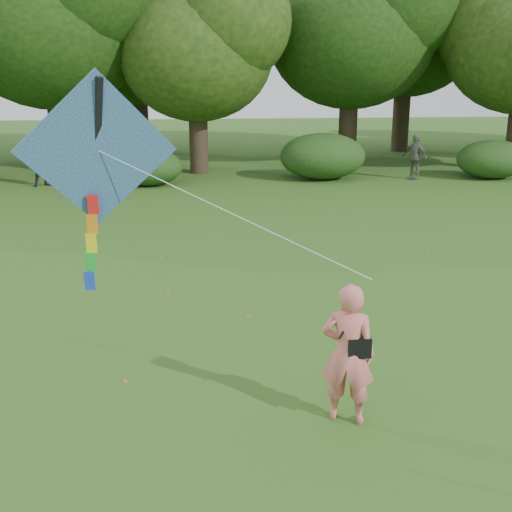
{
  "coord_description": "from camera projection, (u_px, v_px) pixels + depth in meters",
  "views": [
    {
      "loc": [
        -2.26,
        -7.91,
        4.45
      ],
      "look_at": [
        -1.29,
        2.0,
        1.5
      ],
      "focal_mm": 45.0,
      "sensor_mm": 36.0,
      "label": 1
    }
  ],
  "objects": [
    {
      "name": "flying_kite",
      "position": [
        97.0,
        155.0,
        8.13
      ],
      "size": [
        4.36,
        1.39,
        2.88
      ],
      "color": "#2535A2",
      "rests_on": "ground"
    },
    {
      "name": "shrub_band",
      "position": [
        232.0,
        160.0,
        25.51
      ],
      "size": [
        39.15,
        3.22,
        1.88
      ],
      "color": "#264919",
      "rests_on": "ground"
    },
    {
      "name": "tree_line",
      "position": [
        276.0,
        40.0,
        29.42
      ],
      "size": [
        54.7,
        15.3,
        9.48
      ],
      "color": "#3A2D1E",
      "rests_on": "ground"
    },
    {
      "name": "bystander_right",
      "position": [
        414.0,
        157.0,
        26.1
      ],
      "size": [
        1.06,
        1.06,
        1.81
      ],
      "primitive_type": "imported",
      "rotation": [
        0.0,
        0.0,
        -0.79
      ],
      "color": "#67625C",
      "rests_on": "ground"
    },
    {
      "name": "ground",
      "position": [
        361.0,
        396.0,
        9.02
      ],
      "size": [
        100.0,
        100.0,
        0.0
      ],
      "primitive_type": "plane",
      "color": "#265114",
      "rests_on": "ground"
    },
    {
      "name": "bystander_left",
      "position": [
        43.0,
        163.0,
        24.55
      ],
      "size": [
        1.11,
        1.02,
        1.83
      ],
      "primitive_type": "imported",
      "rotation": [
        0.0,
        0.0,
        0.47
      ],
      "color": "#23242F",
      "rests_on": "ground"
    },
    {
      "name": "fallen_leaves",
      "position": [
        323.0,
        280.0,
        13.89
      ],
      "size": [
        9.15,
        12.58,
        0.01
      ],
      "color": "olive",
      "rests_on": "ground"
    },
    {
      "name": "crossbody_bag",
      "position": [
        358.0,
        345.0,
        8.1
      ],
      "size": [
        0.43,
        0.2,
        0.73
      ],
      "color": "black",
      "rests_on": "ground"
    },
    {
      "name": "man_kite_flyer",
      "position": [
        348.0,
        354.0,
        8.15
      ],
      "size": [
        0.8,
        0.66,
        1.88
      ],
      "primitive_type": "imported",
      "rotation": [
        0.0,
        0.0,
        2.78
      ],
      "color": "#E8716D",
      "rests_on": "ground"
    }
  ]
}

